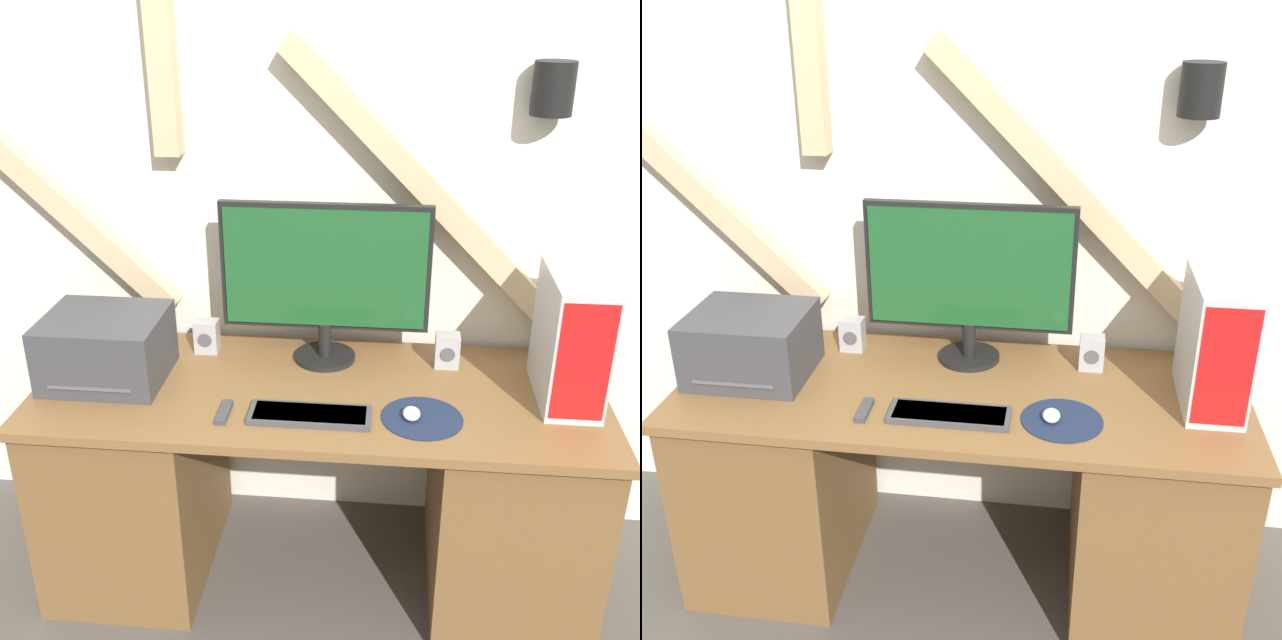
# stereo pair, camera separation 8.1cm
# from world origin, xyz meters

# --- Properties ---
(wall_back) EXTENTS (6.40, 0.17, 2.70)m
(wall_back) POSITION_xyz_m (-0.01, 0.75, 1.36)
(wall_back) COLOR silver
(wall_back) RESTS_ON ground_plane
(desk) EXTENTS (1.77, 0.70, 0.73)m
(desk) POSITION_xyz_m (0.00, 0.35, 0.38)
(desk) COLOR brown
(desk) RESTS_ON ground_plane
(monitor) EXTENTS (0.68, 0.21, 0.54)m
(monitor) POSITION_xyz_m (0.00, 0.55, 1.04)
(monitor) COLOR black
(monitor) RESTS_ON desk
(keyboard) EXTENTS (0.36, 0.12, 0.02)m
(keyboard) POSITION_xyz_m (-0.01, 0.17, 0.74)
(keyboard) COLOR #3D3D42
(keyboard) RESTS_ON desk
(mousepad) EXTENTS (0.24, 0.24, 0.00)m
(mousepad) POSITION_xyz_m (0.32, 0.20, 0.74)
(mousepad) COLOR #19233D
(mousepad) RESTS_ON desk
(mouse) EXTENTS (0.05, 0.07, 0.03)m
(mouse) POSITION_xyz_m (0.29, 0.20, 0.75)
(mouse) COLOR silver
(mouse) RESTS_ON mousepad
(computer_tower) EXTENTS (0.17, 0.34, 0.40)m
(computer_tower) POSITION_xyz_m (0.75, 0.37, 0.93)
(computer_tower) COLOR #B2B2B7
(computer_tower) RESTS_ON desk
(printer) EXTENTS (0.37, 0.33, 0.21)m
(printer) POSITION_xyz_m (-0.68, 0.35, 0.84)
(printer) COLOR #38383D
(printer) RESTS_ON desk
(speaker_left) EXTENTS (0.08, 0.07, 0.11)m
(speaker_left) POSITION_xyz_m (-0.41, 0.56, 0.79)
(speaker_left) COLOR #99999E
(speaker_left) RESTS_ON desk
(speaker_right) EXTENTS (0.08, 0.07, 0.11)m
(speaker_right) POSITION_xyz_m (0.41, 0.54, 0.79)
(speaker_right) COLOR #99999E
(speaker_right) RESTS_ON desk
(remote_control) EXTENTS (0.03, 0.12, 0.02)m
(remote_control) POSITION_xyz_m (-0.26, 0.17, 0.74)
(remote_control) COLOR #38383D
(remote_control) RESTS_ON desk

